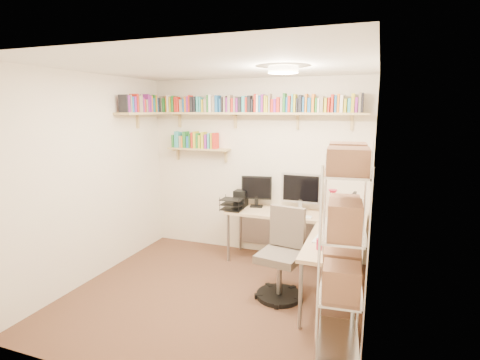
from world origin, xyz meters
name	(u,v)px	position (x,y,z in m)	size (l,w,h in m)	color
ground	(214,296)	(0.00, 0.00, 0.00)	(3.20, 3.20, 0.00)	#47321E
room_shell	(212,160)	(0.00, 0.00, 1.55)	(3.24, 3.04, 2.52)	beige
wall_shelves	(221,113)	(-0.45, 1.30, 2.03)	(3.12, 1.09, 0.80)	tan
corner_desk	(294,219)	(0.69, 0.98, 0.70)	(1.90, 1.85, 1.23)	beige
office_chair	(282,260)	(0.71, 0.28, 0.42)	(0.53, 0.54, 1.00)	black
wire_rack	(344,228)	(1.42, -0.59, 1.14)	(0.42, 0.76, 1.81)	silver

